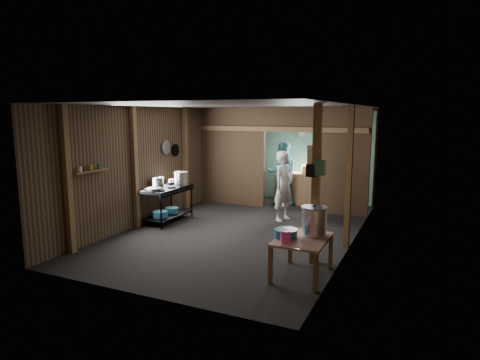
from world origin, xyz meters
The scene contains 42 objects.
floor centered at (0.00, 0.00, 0.00)m, with size 4.50×7.00×0.00m, color black.
ceiling centered at (0.00, 0.00, 2.60)m, with size 4.50×7.00×0.00m, color black.
wall_back centered at (0.00, 3.50, 1.30)m, with size 4.50×0.00×2.60m, color brown.
wall_front centered at (0.00, -3.50, 1.30)m, with size 4.50×0.00×2.60m, color brown.
wall_left centered at (-2.25, 0.00, 1.30)m, with size 0.00×7.00×2.60m, color brown.
wall_right centered at (2.25, 0.00, 1.30)m, with size 0.00×7.00×2.60m, color brown.
partition_left centered at (-1.32, 2.20, 1.30)m, with size 1.85×0.10×2.60m, color #4E3B25.
partition_right centered at (1.57, 2.20, 1.30)m, with size 1.35×0.10×2.60m, color #4E3B25.
partition_header centered at (0.25, 2.20, 2.30)m, with size 1.30×0.10×0.60m, color #4E3B25.
turquoise_panel centered at (0.00, 3.44, 1.25)m, with size 4.40×0.06×2.50m, color #72C3BE.
back_counter centered at (0.30, 2.95, 0.42)m, with size 1.20×0.50×0.85m, color brown.
wall_clock centered at (0.25, 3.40, 1.90)m, with size 0.20×0.20×0.03m, color silver.
post_left_a centered at (-2.18, -2.60, 1.30)m, with size 0.10×0.12×2.60m, color brown.
post_left_b centered at (-2.18, -0.80, 1.30)m, with size 0.10×0.12×2.60m, color brown.
post_left_c centered at (-2.18, 1.20, 1.30)m, with size 0.10×0.12×2.60m, color brown.
post_right centered at (2.18, -0.20, 1.30)m, with size 0.10×0.12×2.60m, color brown.
post_free centered at (1.85, -1.30, 1.30)m, with size 0.12×0.12×2.60m, color brown.
cross_beam centered at (0.00, 2.15, 2.05)m, with size 4.40×0.12×0.12m, color brown.
pan_lid_big centered at (-2.21, 0.40, 1.65)m, with size 0.34×0.34×0.03m, color slate.
pan_lid_small centered at (-2.21, 0.80, 1.55)m, with size 0.30×0.30×0.03m, color black.
wall_shelf centered at (-2.15, -2.10, 1.40)m, with size 0.14×0.80×0.03m, color brown.
jar_white centered at (-2.15, -2.35, 1.47)m, with size 0.07×0.07×0.10m, color silver.
jar_yellow centered at (-2.15, -2.10, 1.47)m, with size 0.08×0.08×0.10m, color #B87424.
jar_green centered at (-2.15, -1.88, 1.47)m, with size 0.06×0.06×0.10m, color #2F6C47.
bag_white centered at (1.80, -1.22, 1.78)m, with size 0.22×0.15×0.32m, color silver.
bag_green centered at (1.92, -1.36, 1.60)m, with size 0.16×0.12×0.24m, color #2F6C47.
bag_black centered at (1.78, -1.38, 1.55)m, with size 0.14×0.10×0.20m, color black.
gas_range centered at (-1.88, -0.12, 0.40)m, with size 0.69×1.35×0.80m, color black, non-canonical shape.
prep_table centered at (1.83, -1.94, 0.30)m, with size 0.74×1.02×0.60m, color tan, non-canonical shape.
stove_pot_large centered at (-1.71, 0.25, 0.94)m, with size 0.33×0.33×0.33m, color silver, non-canonical shape.
stove_pot_med centered at (-2.05, -0.19, 0.90)m, with size 0.28×0.28×0.24m, color silver, non-canonical shape.
stove_saucepan centered at (-2.05, 0.36, 0.85)m, with size 0.16×0.16×0.10m, color silver.
frying_pan centered at (-1.88, -0.56, 0.83)m, with size 0.33×0.55×0.08m, color slate, non-canonical shape.
blue_tub_front centered at (-1.88, -0.37, 0.22)m, with size 0.33×0.33×0.14m, color #25657E.
blue_tub_back centered at (-1.88, 0.08, 0.22)m, with size 0.31×0.31×0.13m, color #25657E.
stock_pot centered at (1.94, -1.71, 0.81)m, with size 0.40×0.40×0.46m, color silver, non-canonical shape.
wash_basin centered at (1.59, -2.02, 0.66)m, with size 0.35×0.35×0.13m, color #25657E.
pink_bucket centered at (1.67, -2.26, 0.69)m, with size 0.15×0.15×0.18m, color #F84BAD.
knife centered at (1.80, -2.46, 0.61)m, with size 0.30×0.04×0.01m, color silver.
yellow_tub centered at (0.59, 2.95, 0.96)m, with size 0.40×0.40×0.22m, color #B87424.
cook centered at (0.51, 1.09, 0.80)m, with size 0.59×0.38×1.61m, color white.
worker_back centered at (-0.08, 2.70, 0.85)m, with size 0.82×0.64×1.69m, color teal.
Camera 1 is at (3.45, -7.73, 2.45)m, focal length 30.75 mm.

